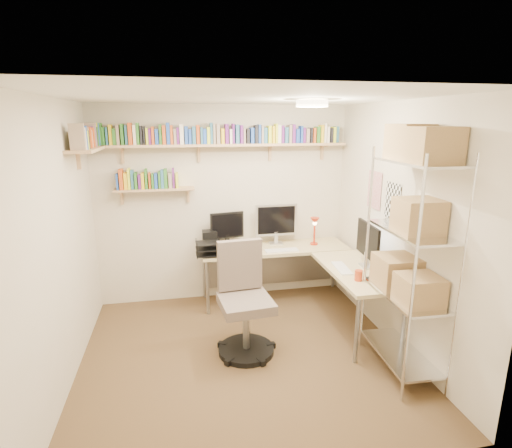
% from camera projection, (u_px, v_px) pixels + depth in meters
% --- Properties ---
extents(ground, '(3.20, 3.20, 0.00)m').
position_uv_depth(ground, '(244.00, 355.00, 4.04)').
color(ground, '#422F1C').
rests_on(ground, ground).
extents(room_shell, '(3.24, 3.04, 2.52)m').
position_uv_depth(room_shell, '(244.00, 206.00, 3.65)').
color(room_shell, beige).
rests_on(room_shell, ground).
extents(wall_shelves, '(3.12, 1.09, 0.80)m').
position_uv_depth(wall_shelves, '(187.00, 145.00, 4.68)').
color(wall_shelves, tan).
rests_on(wall_shelves, ground).
extents(corner_desk, '(1.99, 1.90, 1.27)m').
position_uv_depth(corner_desk, '(284.00, 253.00, 4.91)').
color(corner_desk, tan).
rests_on(corner_desk, ground).
extents(office_chair, '(0.60, 0.61, 1.14)m').
position_uv_depth(office_chair, '(244.00, 307.00, 4.03)').
color(office_chair, black).
rests_on(office_chair, ground).
extents(wire_rack, '(0.48, 0.92, 2.28)m').
position_uv_depth(wire_rack, '(413.00, 225.00, 3.49)').
color(wire_rack, silver).
rests_on(wire_rack, ground).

